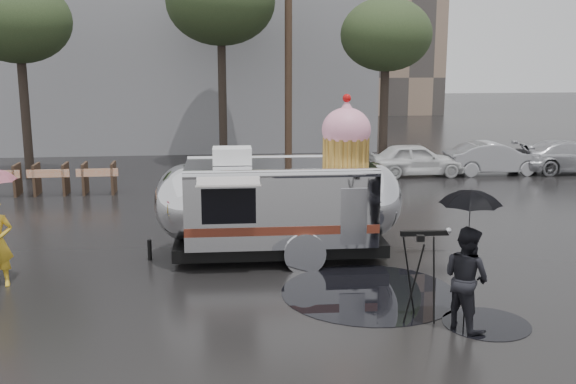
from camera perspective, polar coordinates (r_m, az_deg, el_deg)
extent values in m
plane|color=black|center=(12.63, -4.45, -9.09)|extent=(120.00, 120.00, 0.00)
cylinder|color=black|center=(12.03, 16.44, -10.63)|extent=(1.47, 1.47, 0.01)
cylinder|color=black|center=(17.86, -2.82, -2.76)|extent=(3.03, 3.03, 0.01)
cylinder|color=black|center=(13.03, 6.88, -8.44)|extent=(3.35, 3.35, 0.01)
cube|color=slate|center=(36.04, -12.46, 14.75)|extent=(22.00, 12.00, 13.00)
cylinder|color=#473323|center=(25.94, 0.03, 11.84)|extent=(0.28, 0.28, 9.00)
cylinder|color=#382D26|center=(25.73, -21.44, 7.52)|extent=(0.32, 0.32, 5.85)
ellipsoid|color=#27371B|center=(25.70, -21.89, 13.30)|extent=(3.64, 3.64, 2.86)
cylinder|color=#382D26|center=(26.82, -5.59, 9.38)|extent=(0.32, 0.32, 6.75)
ellipsoid|color=#27371B|center=(26.86, -5.73, 15.78)|extent=(4.20, 4.20, 3.30)
cylinder|color=#382D26|center=(25.64, 8.15, 7.69)|extent=(0.32, 0.32, 5.40)
ellipsoid|color=#27371B|center=(25.59, 8.31, 13.06)|extent=(3.36, 3.36, 2.64)
cube|color=#473323|center=(23.04, -21.94, 0.97)|extent=(0.08, 0.80, 1.00)
cube|color=#473323|center=(22.88, -20.49, 1.01)|extent=(0.08, 0.80, 1.00)
cube|color=#473323|center=(22.67, -18.29, 1.07)|extent=(0.08, 0.80, 1.00)
cube|color=#E5590C|center=(22.36, -19.65, 1.49)|extent=(1.30, 0.04, 0.25)
cube|color=#473323|center=(22.55, -16.80, 1.11)|extent=(0.08, 0.80, 1.00)
cube|color=#473323|center=(22.40, -14.54, 1.17)|extent=(0.08, 0.80, 1.00)
cube|color=#E5590C|center=(22.06, -15.86, 1.59)|extent=(1.30, 0.04, 0.25)
imported|color=silver|center=(25.18, 10.78, 2.95)|extent=(4.00, 1.80, 1.40)
imported|color=#B2B2B7|center=(26.20, 17.08, 2.97)|extent=(4.00, 1.80, 1.40)
imported|color=#B2B2B7|center=(27.52, 22.84, 3.01)|extent=(4.20, 1.80, 1.44)
cube|color=silver|center=(14.79, -0.77, -0.71)|extent=(4.08, 2.19, 1.65)
ellipsoid|color=silver|center=(15.08, 6.92, -0.56)|extent=(1.42, 2.14, 1.65)
ellipsoid|color=silver|center=(14.78, -8.61, -0.86)|extent=(1.42, 2.14, 1.65)
cube|color=black|center=(15.03, -0.76, -4.31)|extent=(4.63, 1.92, 0.28)
cylinder|color=black|center=(14.17, 1.40, -5.32)|extent=(0.65, 0.21, 0.64)
cylinder|color=black|center=(15.98, 0.63, -3.33)|extent=(0.65, 0.21, 0.64)
cylinder|color=silver|center=(14.03, 1.46, -5.30)|extent=(0.88, 0.11, 0.88)
cube|color=black|center=(15.59, 11.48, -3.43)|extent=(1.11, 0.13, 0.11)
sphere|color=silver|center=(15.74, 13.42, -3.20)|extent=(0.15, 0.15, 0.15)
cylinder|color=black|center=(15.12, -11.63, -4.83)|extent=(0.09, 0.09, 0.46)
cube|color=maroon|center=(13.87, -0.43, -3.32)|extent=(4.05, 0.10, 0.18)
cube|color=maroon|center=(15.91, -1.06, -1.35)|extent=(4.05, 0.10, 0.18)
cube|color=black|center=(13.68, -5.04, -1.21)|extent=(1.10, 0.05, 0.74)
cube|color=beige|center=(13.37, -5.07, 0.50)|extent=(1.30, 0.48, 0.13)
cube|color=silver|center=(13.98, 5.59, -2.09)|extent=(0.55, 0.04, 1.20)
cube|color=white|center=(14.56, -4.76, 3.10)|extent=(0.84, 0.61, 0.35)
cylinder|color=gold|center=(14.77, 4.93, 3.58)|extent=(0.97, 0.97, 0.55)
ellipsoid|color=#FDA3BD|center=(14.72, 4.96, 5.28)|extent=(1.09, 1.09, 0.96)
cone|color=#FDA3BD|center=(14.67, 4.99, 7.14)|extent=(0.47, 0.47, 0.37)
sphere|color=red|center=(14.66, 5.00, 7.92)|extent=(0.19, 0.19, 0.18)
imported|color=black|center=(11.47, 14.85, -7.05)|extent=(0.80, 0.95, 1.73)
imported|color=black|center=(11.17, 15.14, -1.72)|extent=(1.21, 1.21, 0.83)
cylinder|color=black|center=(11.48, 14.84, -7.25)|extent=(0.02, 0.02, 1.65)
cylinder|color=black|center=(11.71, 12.24, -7.31)|extent=(0.06, 0.33, 1.45)
cylinder|color=black|center=(11.84, 10.19, -7.01)|extent=(0.31, 0.16, 1.45)
cylinder|color=black|center=(11.43, 10.59, -7.72)|extent=(0.28, 0.21, 1.45)
cube|color=black|center=(11.44, 11.15, -3.86)|extent=(0.13, 0.11, 0.10)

